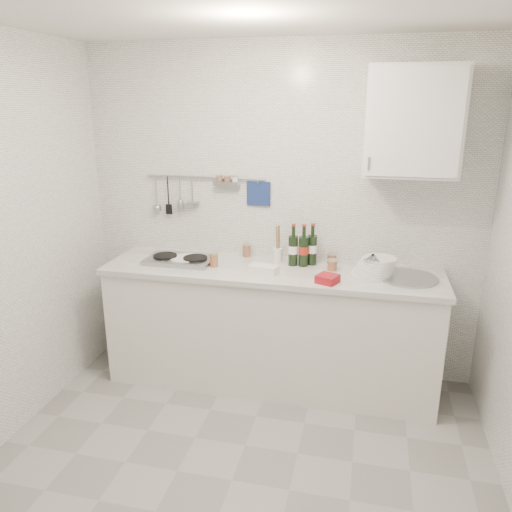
% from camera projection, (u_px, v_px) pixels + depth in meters
% --- Properties ---
extents(floor, '(3.00, 3.00, 0.00)m').
position_uv_depth(floor, '(232.00, 480.00, 2.86)').
color(floor, slate).
rests_on(floor, ground).
extents(back_wall, '(3.00, 0.02, 2.50)m').
position_uv_depth(back_wall, '(279.00, 215.00, 3.79)').
color(back_wall, silver).
rests_on(back_wall, floor).
extents(counter, '(2.44, 0.64, 0.96)m').
position_uv_depth(counter, '(272.00, 330.00, 3.75)').
color(counter, silver).
rests_on(counter, floor).
extents(wall_rail, '(0.98, 0.09, 0.34)m').
position_uv_depth(wall_rail, '(203.00, 190.00, 3.83)').
color(wall_rail, '#93969B').
rests_on(wall_rail, back_wall).
extents(wall_cabinet, '(0.60, 0.38, 0.70)m').
position_uv_depth(wall_cabinet, '(413.00, 122.00, 3.22)').
color(wall_cabinet, silver).
rests_on(wall_cabinet, back_wall).
extents(plate_stack_hob, '(0.25, 0.24, 0.03)m').
position_uv_depth(plate_stack_hob, '(184.00, 260.00, 3.75)').
color(plate_stack_hob, '#4D5EAE').
rests_on(plate_stack_hob, counter).
extents(plate_stack_sink, '(0.31, 0.29, 0.13)m').
position_uv_depth(plate_stack_sink, '(375.00, 267.00, 3.45)').
color(plate_stack_sink, white).
rests_on(plate_stack_sink, counter).
extents(wine_bottles, '(0.21, 0.12, 0.31)m').
position_uv_depth(wine_bottles, '(303.00, 245.00, 3.64)').
color(wine_bottles, black).
rests_on(wine_bottles, counter).
extents(butter_dish, '(0.22, 0.14, 0.06)m').
position_uv_depth(butter_dish, '(264.00, 269.00, 3.50)').
color(butter_dish, white).
rests_on(butter_dish, counter).
extents(strawberry_punnet, '(0.17, 0.17, 0.05)m').
position_uv_depth(strawberry_punnet, '(328.00, 279.00, 3.32)').
color(strawberry_punnet, red).
rests_on(strawberry_punnet, counter).
extents(utensil_crock, '(0.07, 0.07, 0.29)m').
position_uv_depth(utensil_crock, '(278.00, 253.00, 3.74)').
color(utensil_crock, white).
rests_on(utensil_crock, counter).
extents(jar_a, '(0.07, 0.07, 0.10)m').
position_uv_depth(jar_a, '(247.00, 250.00, 3.87)').
color(jar_a, brown).
rests_on(jar_a, counter).
extents(jar_b, '(0.07, 0.07, 0.08)m').
position_uv_depth(jar_b, '(332.00, 258.00, 3.70)').
color(jar_b, brown).
rests_on(jar_b, counter).
extents(jar_c, '(0.07, 0.07, 0.08)m').
position_uv_depth(jar_c, '(332.00, 265.00, 3.56)').
color(jar_c, brown).
rests_on(jar_c, counter).
extents(jar_d, '(0.06, 0.06, 0.11)m').
position_uv_depth(jar_d, '(214.00, 259.00, 3.64)').
color(jar_d, brown).
rests_on(jar_d, counter).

